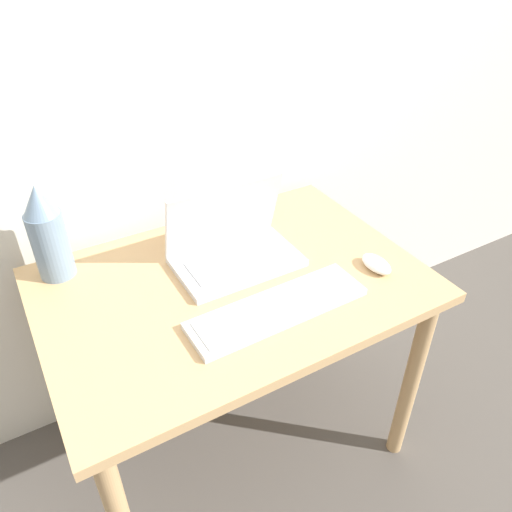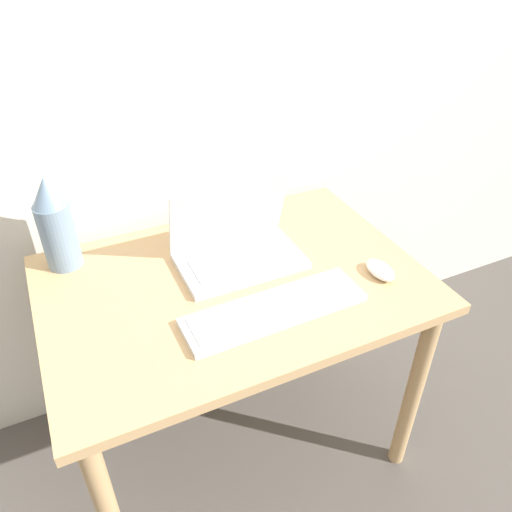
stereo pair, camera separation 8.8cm
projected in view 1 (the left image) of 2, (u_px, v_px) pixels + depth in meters
name	position (u px, v px, depth m)	size (l,w,h in m)	color
wall_back	(155.00, 44.00, 1.36)	(6.00, 0.05, 2.50)	silver
desk	(233.00, 308.00, 1.42)	(1.03, 0.72, 0.72)	tan
laptop	(232.00, 245.00, 1.42)	(0.35, 0.22, 0.23)	silver
keyboard	(278.00, 308.00, 1.26)	(0.48, 0.14, 0.02)	silver
mouse	(376.00, 264.00, 1.40)	(0.06, 0.10, 0.03)	white
vase	(47.00, 233.00, 1.31)	(0.10, 0.10, 0.28)	slate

